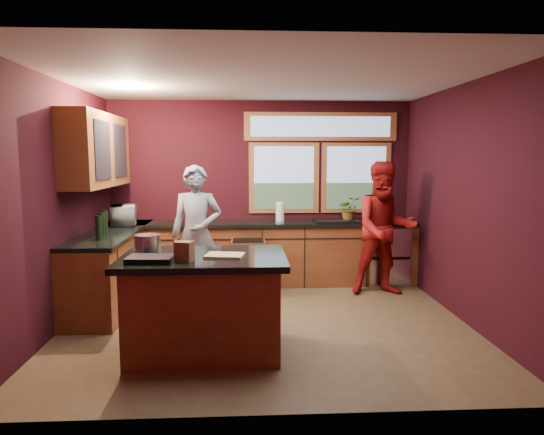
{
  "coord_description": "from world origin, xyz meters",
  "views": [
    {
      "loc": [
        -0.22,
        -5.32,
        1.88
      ],
      "look_at": [
        0.08,
        0.4,
        1.15
      ],
      "focal_mm": 32.0,
      "sensor_mm": 36.0,
      "label": 1
    }
  ],
  "objects": [
    {
      "name": "back_counter",
      "position": [
        0.2,
        1.7,
        0.46
      ],
      "size": [
        4.5,
        0.64,
        0.93
      ],
      "color": "#612817",
      "rests_on": "floor"
    },
    {
      "name": "black_tray",
      "position": [
        -1.08,
        -1.04,
        0.97
      ],
      "size": [
        0.42,
        0.3,
        0.05
      ],
      "primitive_type": "cube",
      "rotation": [
        0.0,
        0.0,
        -0.06
      ],
      "color": "black",
      "rests_on": "island"
    },
    {
      "name": "left_counter",
      "position": [
        -1.95,
        0.85,
        0.47
      ],
      "size": [
        0.64,
        2.3,
        0.93
      ],
      "color": "#612817",
      "rests_on": "floor"
    },
    {
      "name": "stock_pot",
      "position": [
        -1.18,
        -0.64,
        1.03
      ],
      "size": [
        0.24,
        0.24,
        0.18
      ],
      "primitive_type": "cylinder",
      "color": "#B2B3B7",
      "rests_on": "island"
    },
    {
      "name": "paper_towel",
      "position": [
        0.27,
        1.7,
        1.07
      ],
      "size": [
        0.12,
        0.12,
        0.28
      ],
      "primitive_type": "cylinder",
      "color": "white",
      "rests_on": "back_counter"
    },
    {
      "name": "person_grey",
      "position": [
        -0.86,
        0.84,
        0.89
      ],
      "size": [
        0.66,
        0.44,
        1.77
      ],
      "primitive_type": "imported",
      "rotation": [
        0.0,
        0.0,
        -0.02
      ],
      "color": "slate",
      "rests_on": "floor"
    },
    {
      "name": "paper_bag",
      "position": [
        -0.78,
        -1.04,
        1.03
      ],
      "size": [
        0.18,
        0.16,
        0.18
      ],
      "primitive_type": "cube",
      "rotation": [
        0.0,
        0.0,
        -0.33
      ],
      "color": "brown",
      "rests_on": "island"
    },
    {
      "name": "potted_plant",
      "position": [
        1.3,
        1.75,
        1.1
      ],
      "size": [
        0.31,
        0.27,
        0.35
      ],
      "primitive_type": "imported",
      "color": "#999999",
      "rests_on": "back_counter"
    },
    {
      "name": "cutting_board",
      "position": [
        -0.43,
        -0.84,
        0.95
      ],
      "size": [
        0.39,
        0.31,
        0.02
      ],
      "primitive_type": "cube",
      "rotation": [
        0.0,
        0.0,
        -0.18
      ],
      "color": "tan",
      "rests_on": "island"
    },
    {
      "name": "microwave",
      "position": [
        -1.92,
        1.43,
        1.07
      ],
      "size": [
        0.43,
        0.55,
        0.27
      ],
      "primitive_type": "imported",
      "rotation": [
        0.0,
        0.0,
        1.77
      ],
      "color": "#999999",
      "rests_on": "left_counter"
    },
    {
      "name": "person_red",
      "position": [
        1.65,
        1.06,
        0.91
      ],
      "size": [
        0.89,
        0.69,
        1.81
      ],
      "primitive_type": "imported",
      "rotation": [
        0.0,
        0.0,
        0.01
      ],
      "color": "maroon",
      "rests_on": "floor"
    },
    {
      "name": "room_shell",
      "position": [
        -0.6,
        0.32,
        1.8
      ],
      "size": [
        4.52,
        4.02,
        2.71
      ],
      "color": "black",
      "rests_on": "ground"
    },
    {
      "name": "floor",
      "position": [
        0.0,
        0.0,
        0.0
      ],
      "size": [
        4.5,
        4.5,
        0.0
      ],
      "primitive_type": "plane",
      "color": "brown",
      "rests_on": "ground"
    },
    {
      "name": "island",
      "position": [
        -0.63,
        -0.79,
        0.48
      ],
      "size": [
        1.55,
        1.05,
        0.95
      ],
      "color": "#612817",
      "rests_on": "floor"
    }
  ]
}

